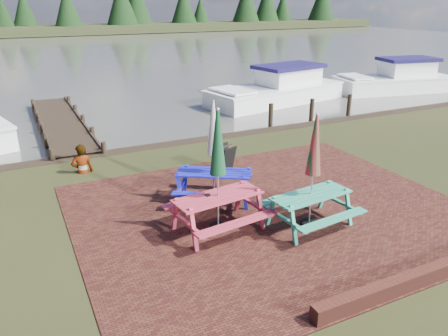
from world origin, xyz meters
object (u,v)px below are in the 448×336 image
Objects in this scene: person at (80,145)px; chalkboard at (226,160)px; boat_far at (396,81)px; boat_near at (278,91)px; picnic_table_red at (218,190)px; picnic_table_teal at (311,189)px; picnic_table_blue at (214,167)px; jetty at (62,122)px.

chalkboard is at bearing 161.43° from person.
chalkboard is 0.12× the size of boat_far.
boat_far is at bearing -105.46° from boat_near.
picnic_table_red is at bearing 131.35° from boat_near.
boat_near is at bearing 54.44° from picnic_table_teal.
picnic_table_blue is (-1.34, 2.14, -0.01)m from picnic_table_teal.
person is at bearing 160.62° from picnic_table_blue.
chalkboard is 4.20m from person.
picnic_table_red reaches higher than picnic_table_blue.
picnic_table_red is (-1.89, 0.73, 0.05)m from picnic_table_teal.
picnic_table_teal is 0.94× the size of picnic_table_red.
boat_far reaches higher than jetty.
boat_near is 1.12× the size of boat_far.
picnic_table_blue is 1.84m from chalkboard.
picnic_table_red is 3.15× the size of chalkboard.
picnic_table_teal reaches higher than picnic_table_blue.
picnic_table_teal reaches higher than jetty.
chalkboard is (-0.29, 3.59, -0.45)m from picnic_table_teal.
person is (-2.10, 4.78, -0.09)m from picnic_table_red.
picnic_table_blue is 0.36× the size of boat_far.
jetty is (-2.53, 9.09, -0.77)m from picnic_table_blue.
picnic_table_red is at bearing -78.98° from picnic_table_blue.
boat_near is at bearing 44.79° from picnic_table_red.
picnic_table_teal is 13.51m from boat_near.
person is (-18.19, -5.56, 0.44)m from boat_far.
jetty is (-1.98, 10.50, -0.83)m from picnic_table_red.
boat_near is (7.01, 8.13, -0.04)m from chalkboard.
jetty is (-3.87, 11.23, -0.78)m from picnic_table_teal.
picnic_table_blue reaches higher than jetty.
picnic_table_blue is 4.29m from person.
boat_near is at bearing 2.60° from jetty.
picnic_table_red is 1.07× the size of picnic_table_blue.
boat_far is 4.07× the size of person.
boat_near is at bearing -140.99° from person.
picnic_table_red reaches higher than boat_far.
chalkboard is 8.45m from jetty.
chalkboard is at bearing 128.42° from boat_far.
picnic_table_teal is 11.91m from jetty.
jetty is (-3.59, 7.65, -0.33)m from chalkboard.
picnic_table_teal is at bearing 134.83° from person.
picnic_table_red is 13.97m from boat_near.
chalkboard is (1.05, 1.45, -0.44)m from picnic_table_blue.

